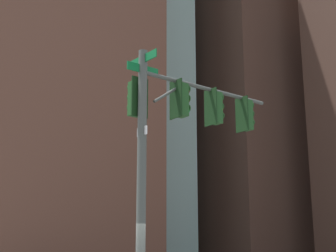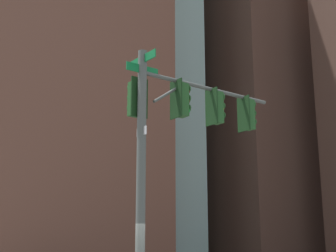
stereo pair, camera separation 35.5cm
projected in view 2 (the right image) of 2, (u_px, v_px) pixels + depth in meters
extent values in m
cylinder|color=#4C514C|center=(141.00, 179.00, 13.47)|extent=(0.25, 0.25, 7.34)
cylinder|color=#4C514C|center=(209.00, 89.00, 15.64)|extent=(0.67, 4.96, 0.12)
cylinder|color=#4C514C|center=(168.00, 93.00, 14.61)|extent=(0.20, 1.04, 0.75)
cube|color=#0F6B33|center=(143.00, 59.00, 14.30)|extent=(1.27, 0.17, 0.24)
cube|color=#0F6B33|center=(142.00, 69.00, 14.23)|extent=(0.15, 1.06, 0.24)
cube|color=white|center=(142.00, 131.00, 13.79)|extent=(0.45, 0.08, 0.24)
cube|color=#1E4C1E|center=(181.00, 100.00, 14.87)|extent=(0.38, 0.38, 1.00)
cube|color=black|center=(176.00, 99.00, 14.76)|extent=(0.55, 0.10, 1.16)
sphere|color=#470A07|center=(186.00, 92.00, 15.06)|extent=(0.20, 0.20, 0.20)
cylinder|color=#1E4C1E|center=(188.00, 89.00, 15.12)|extent=(0.23, 0.07, 0.23)
sphere|color=#4C330A|center=(187.00, 101.00, 14.99)|extent=(0.20, 0.20, 0.20)
cylinder|color=#1E4C1E|center=(188.00, 99.00, 15.05)|extent=(0.23, 0.07, 0.23)
sphere|color=green|center=(187.00, 111.00, 14.91)|extent=(0.20, 0.20, 0.20)
cylinder|color=#1E4C1E|center=(188.00, 108.00, 14.97)|extent=(0.23, 0.07, 0.23)
cube|color=#1E4C1E|center=(216.00, 108.00, 15.67)|extent=(0.38, 0.38, 1.00)
cube|color=black|center=(212.00, 107.00, 15.56)|extent=(0.55, 0.10, 1.16)
sphere|color=#470A07|center=(221.00, 100.00, 15.86)|extent=(0.20, 0.20, 0.20)
cylinder|color=#1E4C1E|center=(222.00, 97.00, 15.92)|extent=(0.23, 0.07, 0.23)
sphere|color=#F29E0C|center=(221.00, 109.00, 15.79)|extent=(0.20, 0.20, 0.20)
cylinder|color=#1E4C1E|center=(222.00, 106.00, 15.85)|extent=(0.23, 0.07, 0.23)
sphere|color=#0A3819|center=(221.00, 118.00, 15.71)|extent=(0.20, 0.20, 0.20)
cylinder|color=#1E4C1E|center=(223.00, 116.00, 15.77)|extent=(0.23, 0.07, 0.23)
cube|color=#1E4C1E|center=(248.00, 115.00, 16.47)|extent=(0.38, 0.38, 1.00)
cube|color=black|center=(244.00, 114.00, 16.36)|extent=(0.55, 0.10, 1.16)
sphere|color=#470A07|center=(252.00, 107.00, 16.66)|extent=(0.20, 0.20, 0.20)
cylinder|color=#1E4C1E|center=(253.00, 105.00, 16.72)|extent=(0.23, 0.07, 0.23)
sphere|color=#4C330A|center=(252.00, 116.00, 16.59)|extent=(0.20, 0.20, 0.20)
cylinder|color=#1E4C1E|center=(253.00, 113.00, 16.65)|extent=(0.23, 0.07, 0.23)
sphere|color=green|center=(253.00, 125.00, 16.51)|extent=(0.20, 0.20, 0.20)
cylinder|color=#1E4C1E|center=(254.00, 122.00, 16.57)|extent=(0.23, 0.07, 0.23)
cube|color=#1E4C1E|center=(136.00, 99.00, 14.29)|extent=(0.38, 0.38, 1.00)
cube|color=black|center=(139.00, 97.00, 14.14)|extent=(0.10, 0.55, 1.16)
sphere|color=red|center=(132.00, 91.00, 14.52)|extent=(0.20, 0.20, 0.20)
cylinder|color=#1E4C1E|center=(131.00, 88.00, 14.59)|extent=(0.07, 0.23, 0.23)
sphere|color=#4C330A|center=(132.00, 101.00, 14.45)|extent=(0.20, 0.20, 0.20)
cylinder|color=#1E4C1E|center=(131.00, 98.00, 14.52)|extent=(0.07, 0.23, 0.23)
sphere|color=#0A3819|center=(132.00, 111.00, 14.38)|extent=(0.20, 0.20, 0.20)
cylinder|color=#1E4C1E|center=(130.00, 108.00, 14.45)|extent=(0.07, 0.23, 0.23)
cube|color=brown|center=(57.00, 11.00, 57.23)|extent=(19.16, 19.61, 56.58)
cube|color=#9EC6C1|center=(44.00, 22.00, 69.54)|extent=(33.41, 30.51, 65.15)
cube|color=#4C3328|center=(246.00, 102.00, 71.32)|extent=(22.17, 15.81, 44.69)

